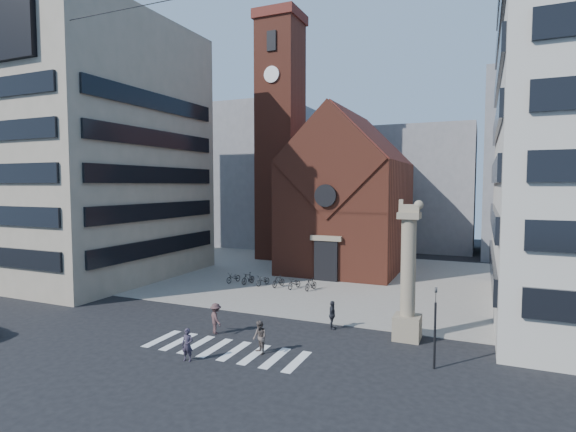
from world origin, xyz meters
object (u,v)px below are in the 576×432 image
Objects in this scene: lion_column at (408,284)px; traffic_light at (435,326)px; pedestrian_2 at (332,315)px; pedestrian_0 at (187,345)px; pedestrian_1 at (260,337)px; scooter_0 at (234,277)px.

lion_column is 2.02× the size of traffic_light.
pedestrian_0 is at bearing 135.76° from pedestrian_2.
pedestrian_0 is at bearing -141.57° from lion_column.
pedestrian_0 is 4.00m from pedestrian_1.
pedestrian_2 reaches higher than pedestrian_1.
traffic_light reaches higher than pedestrian_0.
traffic_light is at bearing 10.20° from pedestrian_0.
lion_column is at bearing 29.65° from pedestrian_0.
pedestrian_2 is at bearing 47.34° from pedestrian_0.
pedestrian_2 is at bearing 106.96° from pedestrian_1.
traffic_light is at bearing -20.26° from scooter_0.
pedestrian_0 reaches higher than scooter_0.
traffic_light is 8.05m from pedestrian_2.
pedestrian_1 is at bearing -169.21° from traffic_light.
traffic_light is at bearing -130.61° from pedestrian_2.
scooter_0 is (-13.16, 9.58, -0.42)m from pedestrian_2.
pedestrian_0 is 0.94× the size of pedestrian_2.
pedestrian_1 is (3.13, 2.50, 0.05)m from pedestrian_0.
pedestrian_2 is at bearing -22.16° from scooter_0.
pedestrian_1 is at bearing -141.65° from lion_column.
scooter_0 is (-10.73, 15.35, -0.40)m from pedestrian_1.
pedestrian_1 is (-9.28, -1.77, -1.35)m from traffic_light.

